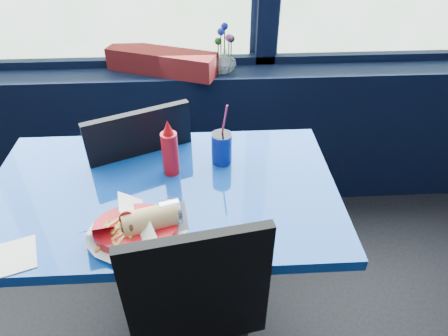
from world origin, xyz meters
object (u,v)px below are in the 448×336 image
(soda_cup, at_px, (222,147))
(flower_vase, at_px, (225,58))
(ketchup_bottle, at_px, (170,150))
(planter_box, at_px, (162,61))
(near_table, at_px, (167,226))
(food_basket, at_px, (138,228))
(chair_near_back, at_px, (162,178))

(soda_cup, bearing_deg, flower_vase, 85.77)
(ketchup_bottle, xyz_separation_m, soda_cup, (0.18, 0.05, -0.03))
(planter_box, relative_size, flower_vase, 2.30)
(near_table, distance_m, food_basket, 0.31)
(near_table, height_order, planter_box, planter_box)
(planter_box, bearing_deg, soda_cup, -48.33)
(near_table, bearing_deg, food_basket, -103.82)
(chair_near_back, relative_size, food_basket, 3.26)
(flower_vase, height_order, ketchup_bottle, flower_vase)
(food_basket, bearing_deg, near_table, 84.81)
(near_table, distance_m, soda_cup, 0.36)
(chair_near_back, height_order, soda_cup, soda_cup)
(chair_near_back, bearing_deg, food_basket, 65.62)
(planter_box, xyz_separation_m, flower_vase, (0.31, -0.02, 0.02))
(chair_near_back, xyz_separation_m, ketchup_bottle, (0.07, -0.24, 0.31))
(near_table, relative_size, food_basket, 4.22)
(near_table, xyz_separation_m, ketchup_bottle, (0.03, 0.09, 0.28))
(chair_near_back, height_order, food_basket, chair_near_back)
(chair_near_back, relative_size, flower_vase, 3.88)
(flower_vase, distance_m, food_basket, 1.10)
(flower_vase, distance_m, ketchup_bottle, 0.78)
(ketchup_bottle, bearing_deg, chair_near_back, 107.46)
(planter_box, relative_size, food_basket, 1.93)
(food_basket, distance_m, soda_cup, 0.45)
(planter_box, distance_m, ketchup_bottle, 0.76)
(planter_box, relative_size, ketchup_bottle, 2.55)
(near_table, height_order, flower_vase, flower_vase)
(chair_near_back, bearing_deg, planter_box, -112.92)
(flower_vase, bearing_deg, food_basket, -106.84)
(flower_vase, relative_size, food_basket, 0.84)
(planter_box, xyz_separation_m, food_basket, (-0.01, -1.07, -0.07))
(flower_vase, distance_m, soda_cup, 0.69)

